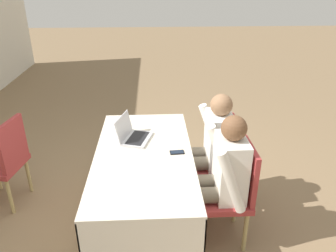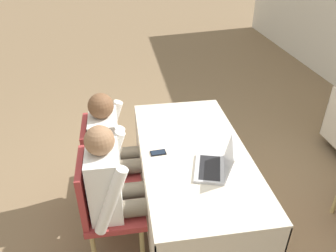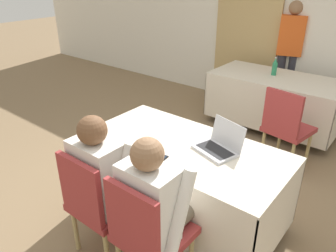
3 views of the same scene
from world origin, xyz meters
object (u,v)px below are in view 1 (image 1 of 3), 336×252
object	(u,v)px
laptop	(133,135)
cell_phone	(177,152)
person_checkered_shirt	(220,174)
chair_near_left	(231,189)
chair_near_right	(220,160)
chair_far_spare	(4,159)
person_white_shirt	(210,145)

from	to	relation	value
laptop	cell_phone	bearing A→B (deg)	-108.66
laptop	person_checkered_shirt	world-z (taller)	person_checkered_shirt
person_checkered_shirt	chair_near_left	bearing A→B (deg)	90.00
chair_near_left	chair_near_right	world-z (taller)	same
cell_phone	chair_near_left	xyz separation A→B (m)	(-0.23, -0.44, -0.24)
person_checkered_shirt	cell_phone	bearing A→B (deg)	-124.26
cell_phone	chair_near_left	bearing A→B (deg)	-122.06
laptop	chair_near_left	distance (m)	0.99
chair_far_spare	person_checkered_shirt	world-z (taller)	person_checkered_shirt
person_checkered_shirt	person_white_shirt	world-z (taller)	same
chair_near_left	person_white_shirt	size ratio (longest dim) A/B	0.77
chair_near_left	person_checkered_shirt	size ratio (longest dim) A/B	0.77
chair_far_spare	laptop	bearing A→B (deg)	95.49
chair_near_left	person_checkered_shirt	bearing A→B (deg)	-90.00
cell_phone	chair_near_left	size ratio (longest dim) A/B	0.14
laptop	cell_phone	distance (m)	0.47
cell_phone	chair_near_right	distance (m)	0.56
chair_near_left	chair_near_right	xyz separation A→B (m)	(0.48, 0.00, 0.00)
laptop	chair_near_right	bearing A→B (deg)	-74.75
laptop	chair_near_left	size ratio (longest dim) A/B	0.43
person_checkered_shirt	laptop	bearing A→B (deg)	-124.74
chair_near_right	person_checkered_shirt	world-z (taller)	person_checkered_shirt
laptop	person_checkered_shirt	distance (m)	0.88
cell_phone	chair_near_right	xyz separation A→B (m)	(0.25, -0.44, -0.24)
chair_near_right	person_checkered_shirt	size ratio (longest dim) A/B	0.77
chair_near_right	person_white_shirt	bearing A→B (deg)	-90.00
cell_phone	person_checkered_shirt	distance (m)	0.41
person_checkered_shirt	person_white_shirt	size ratio (longest dim) A/B	1.00
laptop	cell_phone	world-z (taller)	laptop
chair_near_right	chair_far_spare	world-z (taller)	same
chair_near_left	chair_far_spare	xyz separation A→B (m)	(0.59, 2.07, 0.00)
cell_phone	chair_near_right	size ratio (longest dim) A/B	0.14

